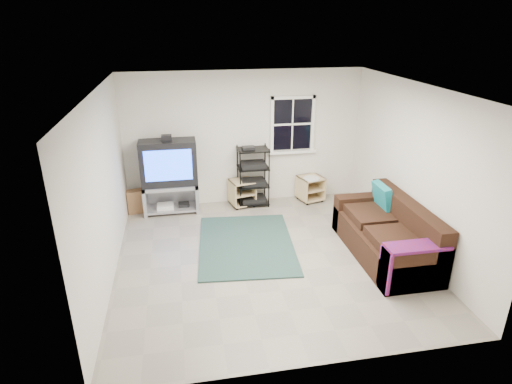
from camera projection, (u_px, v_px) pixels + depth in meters
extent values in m
plane|color=gray|center=(268.00, 257.00, 6.70)|extent=(4.60, 4.60, 0.00)
plane|color=white|center=(270.00, 89.00, 5.71)|extent=(4.60, 4.60, 0.00)
plane|color=beige|center=(244.00, 139.00, 8.30)|extent=(4.60, 0.00, 4.60)
plane|color=beige|center=(318.00, 262.00, 4.11)|extent=(4.60, 0.00, 4.60)
plane|color=beige|center=(104.00, 190.00, 5.82)|extent=(0.00, 4.60, 4.60)
plane|color=beige|center=(415.00, 170.00, 6.59)|extent=(0.00, 4.60, 4.60)
cube|color=black|center=(292.00, 124.00, 8.35)|extent=(0.80, 0.01, 1.02)
cube|color=white|center=(293.00, 97.00, 8.13)|extent=(0.88, 0.06, 0.06)
cube|color=white|center=(292.00, 152.00, 8.52)|extent=(0.98, 0.14, 0.05)
cube|color=white|center=(272.00, 125.00, 8.26)|extent=(0.06, 0.06, 1.10)
cube|color=white|center=(313.00, 123.00, 8.40)|extent=(0.06, 0.06, 1.10)
cube|color=white|center=(292.00, 124.00, 8.33)|extent=(0.78, 0.04, 0.04)
cube|color=#9B9BA2|center=(170.00, 185.00, 8.08)|extent=(1.03, 0.52, 0.06)
cube|color=#9B9BA2|center=(145.00, 199.00, 8.10)|extent=(0.06, 0.52, 0.57)
cube|color=#9B9BA2|center=(197.00, 196.00, 8.26)|extent=(0.06, 0.52, 0.57)
cube|color=#9B9BA2|center=(172.00, 208.00, 8.26)|extent=(0.91, 0.47, 0.04)
cube|color=#9B9BA2|center=(171.00, 193.00, 8.39)|extent=(1.03, 0.04, 0.57)
cube|color=silver|center=(165.00, 206.00, 8.17)|extent=(0.31, 0.25, 0.08)
cube|color=black|center=(184.00, 204.00, 8.27)|extent=(0.21, 0.19, 0.06)
cube|color=black|center=(169.00, 163.00, 7.91)|extent=(1.03, 0.43, 0.85)
cube|color=#1E4FFF|center=(168.00, 166.00, 7.70)|extent=(0.85, 0.01, 0.58)
cube|color=black|center=(166.00, 138.00, 7.73)|extent=(0.19, 0.13, 0.10)
cylinder|color=black|center=(240.00, 181.00, 8.14)|extent=(0.02, 0.02, 1.19)
cylinder|color=black|center=(269.00, 179.00, 8.24)|extent=(0.02, 0.02, 1.19)
cylinder|color=black|center=(238.00, 174.00, 8.50)|extent=(0.02, 0.02, 1.19)
cylinder|color=black|center=(265.00, 172.00, 8.60)|extent=(0.02, 0.02, 1.19)
cube|color=black|center=(253.00, 202.00, 8.58)|extent=(0.60, 0.43, 0.02)
cube|color=black|center=(253.00, 199.00, 8.55)|extent=(0.47, 0.35, 0.10)
cube|color=black|center=(253.00, 185.00, 8.44)|extent=(0.60, 0.43, 0.02)
cube|color=black|center=(253.00, 182.00, 8.42)|extent=(0.47, 0.35, 0.10)
cube|color=black|center=(253.00, 167.00, 8.30)|extent=(0.60, 0.43, 0.02)
cube|color=black|center=(253.00, 165.00, 8.28)|extent=(0.47, 0.35, 0.10)
cube|color=black|center=(253.00, 150.00, 8.16)|extent=(0.60, 0.43, 0.02)
cube|color=#D6BD83|center=(242.00, 181.00, 8.36)|extent=(0.53, 0.53, 0.02)
cube|color=#D6BD83|center=(242.00, 203.00, 8.53)|extent=(0.53, 0.53, 0.02)
cube|color=#D6BD83|center=(232.00, 194.00, 8.37)|extent=(0.12, 0.44, 0.48)
cube|color=#D6BD83|center=(252.00, 190.00, 8.53)|extent=(0.12, 0.44, 0.48)
cube|color=#D6BD83|center=(238.00, 188.00, 8.63)|extent=(0.40, 0.11, 0.48)
cube|color=#D6BD83|center=(242.00, 193.00, 8.45)|extent=(0.49, 0.51, 0.02)
cylinder|color=black|center=(237.00, 209.00, 8.33)|extent=(0.04, 0.04, 0.04)
cylinder|color=black|center=(247.00, 199.00, 8.76)|extent=(0.04, 0.04, 0.04)
cube|color=#D6BD83|center=(311.00, 178.00, 8.60)|extent=(0.56, 0.56, 0.02)
cube|color=#D6BD83|center=(310.00, 198.00, 8.76)|extent=(0.56, 0.56, 0.02)
cube|color=#D6BD83|center=(301.00, 189.00, 8.59)|extent=(0.14, 0.44, 0.46)
cube|color=#D6BD83|center=(319.00, 186.00, 8.77)|extent=(0.14, 0.44, 0.46)
cube|color=#D6BD83|center=(305.00, 184.00, 8.86)|extent=(0.40, 0.13, 0.46)
cube|color=#D6BD83|center=(310.00, 189.00, 8.69)|extent=(0.51, 0.53, 0.02)
cylinder|color=black|center=(307.00, 204.00, 8.55)|extent=(0.05, 0.05, 0.05)
cylinder|color=black|center=(313.00, 195.00, 9.00)|extent=(0.05, 0.05, 0.05)
cylinder|color=silver|center=(312.00, 178.00, 8.49)|extent=(0.32, 0.32, 0.02)
cube|color=black|center=(384.00, 243.00, 6.68)|extent=(0.94, 2.08, 0.44)
cube|color=black|center=(408.00, 215.00, 6.57)|extent=(0.25, 2.08, 0.45)
cube|color=black|center=(361.00, 212.00, 7.47)|extent=(0.94, 0.25, 0.64)
cube|color=black|center=(415.00, 268.00, 5.81)|extent=(0.94, 0.25, 0.64)
cube|color=black|center=(394.00, 240.00, 6.18)|extent=(0.62, 0.75, 0.14)
cube|color=black|center=(370.00, 215.00, 6.94)|extent=(0.62, 0.75, 0.14)
cube|color=teal|center=(382.00, 197.00, 7.03)|extent=(0.21, 0.50, 0.43)
cube|color=#0C1085|center=(417.00, 246.00, 5.67)|extent=(0.86, 0.31, 0.04)
cube|color=#0C1085|center=(385.00, 270.00, 5.73)|extent=(0.04, 0.31, 0.60)
cube|color=#312315|center=(246.00, 244.00, 7.06)|extent=(1.70, 2.22, 0.02)
cube|color=#906040|center=(136.00, 201.00, 8.16)|extent=(0.34, 0.24, 0.45)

